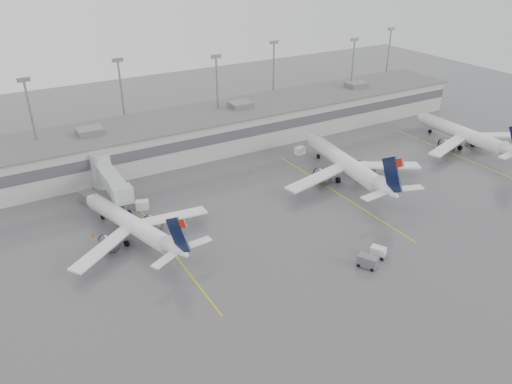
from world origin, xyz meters
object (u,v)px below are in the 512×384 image
jet_far_right (467,135)px  baggage_tug (378,253)px  jet_mid_left (134,225)px  jet_mid_right (348,164)px

jet_far_right → baggage_tug: size_ratio=10.44×
jet_mid_left → baggage_tug: bearing=-53.9°
jet_mid_left → jet_mid_right: size_ratio=0.82×
jet_mid_right → baggage_tug: size_ratio=11.18×
jet_mid_right → jet_far_right: jet_mid_right is taller
jet_mid_left → jet_far_right: jet_far_right is taller
jet_far_right → baggage_tug: bearing=-151.9°
jet_mid_left → jet_mid_right: (44.22, 0.31, 0.55)m
jet_mid_left → baggage_tug: (30.81, -23.44, -2.22)m
jet_mid_right → baggage_tug: jet_mid_right is taller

